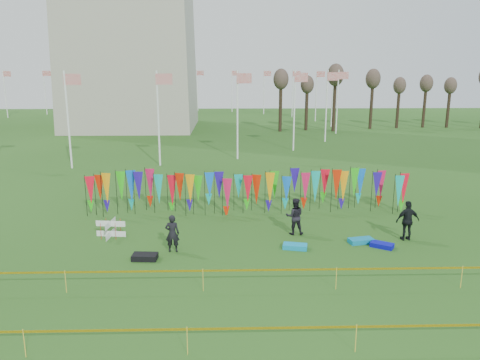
{
  "coord_description": "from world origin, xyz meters",
  "views": [
    {
      "loc": [
        -0.93,
        -18.78,
        8.14
      ],
      "look_at": [
        -0.25,
        6.0,
        2.23
      ],
      "focal_mm": 35.0,
      "sensor_mm": 36.0,
      "label": 1
    }
  ],
  "objects_px": {
    "kite_bag_turquoise": "(295,246)",
    "kite_bag_teal": "(361,241)",
    "kite_bag_blue": "(382,245)",
    "kite_bag_black": "(145,257)",
    "box_kite": "(111,229)",
    "person_left": "(172,233)",
    "person_right": "(408,221)",
    "person_mid": "(295,216)"
  },
  "relations": [
    {
      "from": "person_left",
      "to": "kite_bag_teal",
      "type": "xyz_separation_m",
      "value": [
        8.9,
        0.84,
        -0.76
      ]
    },
    {
      "from": "person_left",
      "to": "kite_bag_black",
      "type": "xyz_separation_m",
      "value": [
        -1.12,
        -0.89,
        -0.75
      ]
    },
    {
      "from": "kite_bag_blue",
      "to": "kite_bag_black",
      "type": "relative_size",
      "value": 0.94
    },
    {
      "from": "kite_bag_black",
      "to": "kite_bag_teal",
      "type": "xyz_separation_m",
      "value": [
        10.02,
        1.73,
        -0.01
      ]
    },
    {
      "from": "person_right",
      "to": "kite_bag_black",
      "type": "xyz_separation_m",
      "value": [
        -12.34,
        -2.08,
        -0.86
      ]
    },
    {
      "from": "box_kite",
      "to": "person_mid",
      "type": "relative_size",
      "value": 0.45
    },
    {
      "from": "kite_bag_turquoise",
      "to": "kite_bag_teal",
      "type": "relative_size",
      "value": 0.94
    },
    {
      "from": "box_kite",
      "to": "kite_bag_turquoise",
      "type": "xyz_separation_m",
      "value": [
        8.91,
        -1.83,
        -0.31
      ]
    },
    {
      "from": "kite_bag_blue",
      "to": "kite_bag_black",
      "type": "bearing_deg",
      "value": -173.96
    },
    {
      "from": "kite_bag_black",
      "to": "kite_bag_teal",
      "type": "height_order",
      "value": "kite_bag_black"
    },
    {
      "from": "person_mid",
      "to": "kite_bag_blue",
      "type": "bearing_deg",
      "value": 155.01
    },
    {
      "from": "person_right",
      "to": "kite_bag_black",
      "type": "relative_size",
      "value": 1.82
    },
    {
      "from": "kite_bag_blue",
      "to": "kite_bag_teal",
      "type": "bearing_deg",
      "value": 145.08
    },
    {
      "from": "person_left",
      "to": "kite_bag_blue",
      "type": "relative_size",
      "value": 1.72
    },
    {
      "from": "kite_bag_turquoise",
      "to": "person_right",
      "type": "bearing_deg",
      "value": 10.14
    },
    {
      "from": "person_left",
      "to": "person_right",
      "type": "height_order",
      "value": "person_right"
    },
    {
      "from": "kite_bag_black",
      "to": "person_mid",
      "type": "bearing_deg",
      "value": 23.66
    },
    {
      "from": "kite_bag_turquoise",
      "to": "kite_bag_blue",
      "type": "xyz_separation_m",
      "value": [
        4.1,
        0.07,
        -0.0
      ]
    },
    {
      "from": "box_kite",
      "to": "kite_bag_turquoise",
      "type": "bearing_deg",
      "value": -11.58
    },
    {
      "from": "person_left",
      "to": "kite_bag_blue",
      "type": "bearing_deg",
      "value": -178.62
    },
    {
      "from": "box_kite",
      "to": "kite_bag_teal",
      "type": "xyz_separation_m",
      "value": [
        12.18,
        -1.18,
        -0.31
      ]
    },
    {
      "from": "kite_bag_blue",
      "to": "kite_bag_teal",
      "type": "xyz_separation_m",
      "value": [
        -0.83,
        0.58,
        0.01
      ]
    },
    {
      "from": "box_kite",
      "to": "kite_bag_teal",
      "type": "bearing_deg",
      "value": -5.54
    },
    {
      "from": "kite_bag_blue",
      "to": "person_mid",
      "type": "bearing_deg",
      "value": 153.55
    },
    {
      "from": "person_mid",
      "to": "kite_bag_turquoise",
      "type": "distance_m",
      "value": 2.16
    },
    {
      "from": "kite_bag_turquoise",
      "to": "person_left",
      "type": "bearing_deg",
      "value": -178.01
    },
    {
      "from": "person_right",
      "to": "kite_bag_turquoise",
      "type": "xyz_separation_m",
      "value": [
        -5.59,
        -1.0,
        -0.87
      ]
    },
    {
      "from": "kite_bag_black",
      "to": "kite_bag_blue",
      "type": "bearing_deg",
      "value": 6.04
    },
    {
      "from": "person_left",
      "to": "kite_bag_turquoise",
      "type": "xyz_separation_m",
      "value": [
        5.63,
        0.2,
        -0.77
      ]
    },
    {
      "from": "person_mid",
      "to": "box_kite",
      "type": "bearing_deg",
      "value": 2.44
    },
    {
      "from": "person_right",
      "to": "kite_bag_blue",
      "type": "xyz_separation_m",
      "value": [
        -1.49,
        -0.93,
        -0.88
      ]
    },
    {
      "from": "person_right",
      "to": "person_left",
      "type": "bearing_deg",
      "value": 1.33
    },
    {
      "from": "kite_bag_turquoise",
      "to": "person_mid",
      "type": "bearing_deg",
      "value": 83.03
    },
    {
      "from": "kite_bag_teal",
      "to": "person_right",
      "type": "bearing_deg",
      "value": 8.67
    },
    {
      "from": "kite_bag_blue",
      "to": "person_right",
      "type": "bearing_deg",
      "value": 32.0
    },
    {
      "from": "box_kite",
      "to": "kite_bag_blue",
      "type": "relative_size",
      "value": 0.83
    },
    {
      "from": "person_mid",
      "to": "kite_bag_blue",
      "type": "relative_size",
      "value": 1.84
    },
    {
      "from": "box_kite",
      "to": "person_left",
      "type": "height_order",
      "value": "person_left"
    },
    {
      "from": "kite_bag_turquoise",
      "to": "kite_bag_teal",
      "type": "height_order",
      "value": "kite_bag_teal"
    },
    {
      "from": "kite_bag_teal",
      "to": "kite_bag_blue",
      "type": "bearing_deg",
      "value": -34.92
    },
    {
      "from": "kite_bag_blue",
      "to": "person_left",
      "type": "bearing_deg",
      "value": -178.46
    },
    {
      "from": "kite_bag_turquoise",
      "to": "kite_bag_black",
      "type": "xyz_separation_m",
      "value": [
        -6.75,
        -1.08,
        0.02
      ]
    }
  ]
}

